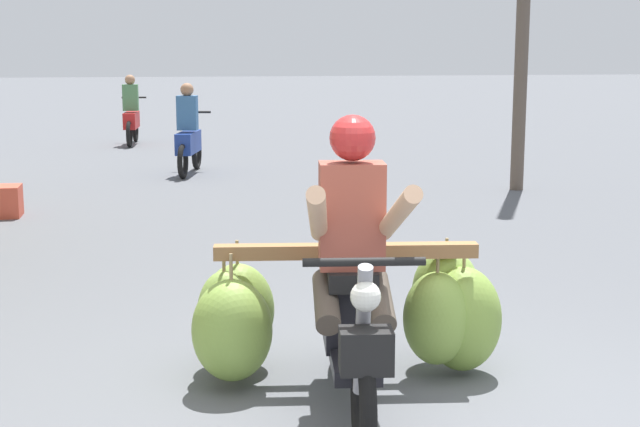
# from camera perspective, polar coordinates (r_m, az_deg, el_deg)

# --- Properties ---
(motorbike_main_loaded) EXTENTS (1.88, 1.92, 1.58)m
(motorbike_main_loaded) POSITION_cam_1_polar(r_m,az_deg,el_deg) (5.22, 1.72, -5.80)
(motorbike_main_loaded) COLOR black
(motorbike_main_loaded) RESTS_ON ground
(motorbike_distant_ahead_left) EXTENTS (0.60, 1.60, 1.40)m
(motorbike_distant_ahead_left) POSITION_cam_1_polar(r_m,az_deg,el_deg) (14.14, -8.21, 4.71)
(motorbike_distant_ahead_left) COLOR black
(motorbike_distant_ahead_left) RESTS_ON ground
(motorbike_distant_ahead_right) EXTENTS (0.50, 1.62, 1.40)m
(motorbike_distant_ahead_right) POSITION_cam_1_polar(r_m,az_deg,el_deg) (18.75, -11.69, 5.94)
(motorbike_distant_ahead_right) COLOR black
(motorbike_distant_ahead_right) RESTS_ON ground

